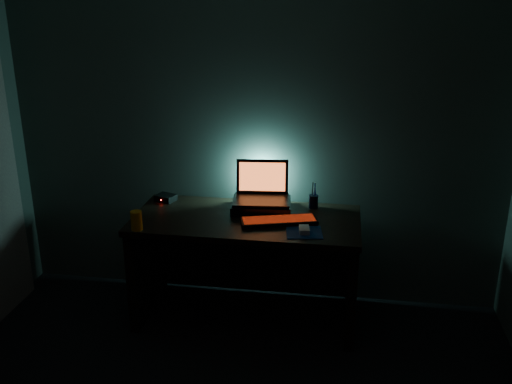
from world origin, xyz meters
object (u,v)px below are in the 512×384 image
keyboard (279,221)px  pen_cup (313,202)px  mouse (304,230)px  juice_glass (136,220)px  laptop (262,191)px  router (166,198)px

keyboard → pen_cup: size_ratio=5.56×
mouse → juice_glass: (-1.04, -0.11, 0.04)m
laptop → juice_glass: (-0.72, -0.51, -0.06)m
router → pen_cup: bearing=20.7°
laptop → juice_glass: bearing=-150.3°
mouse → pen_cup: size_ratio=1.12×
mouse → router: (-1.02, 0.42, 0.00)m
mouse → pen_cup: bearing=78.2°
laptop → pen_cup: size_ratio=4.38×
juice_glass → laptop: bearing=35.3°
laptop → mouse: (0.32, -0.40, -0.10)m
laptop → mouse: size_ratio=3.91×
pen_cup → router: 1.05m
laptop → keyboard: size_ratio=0.79×
mouse → router: router is taller
mouse → pen_cup: pen_cup is taller
mouse → router: size_ratio=0.64×
router → keyboard: bearing=0.8°
juice_glass → router: 0.53m
laptop → router: bearing=172.7°
keyboard → router: bearing=145.0°
keyboard → mouse: size_ratio=4.96×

